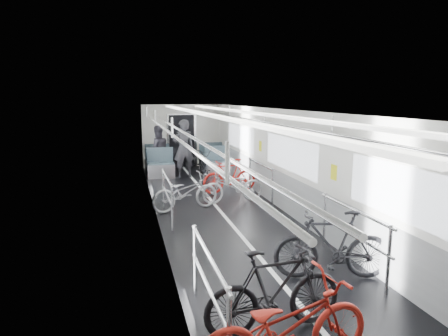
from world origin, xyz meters
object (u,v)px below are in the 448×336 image
object	(u,v)px
bike_aisle	(204,162)
person_seated	(158,150)
bike_left_near	(286,327)
bike_right_far	(230,176)
bike_left_far	(185,192)
person_standing	(184,149)
bike_right_near	(333,245)
bike_left_mid	(275,290)
bike_right_mid	(233,186)

from	to	relation	value
bike_aisle	person_seated	size ratio (longest dim) A/B	1.09
bike_left_near	bike_right_far	xyz separation A→B (m)	(1.39, 7.37, -0.00)
bike_left_far	bike_right_far	world-z (taller)	bike_right_far
person_standing	bike_right_far	bearing A→B (deg)	102.30
bike_left_near	bike_right_near	xyz separation A→B (m)	(1.48, 1.77, 0.04)
bike_left_mid	bike_left_far	size ratio (longest dim) A/B	1.01
bike_left_near	bike_left_far	bearing A→B (deg)	-6.10
person_seated	bike_left_mid	bearing A→B (deg)	83.75
bike_left_far	bike_right_near	size ratio (longest dim) A/B	0.96
bike_right_mid	person_seated	xyz separation A→B (m)	(-1.55, 4.26, 0.43)
bike_right_far	bike_left_mid	bearing A→B (deg)	-18.21
bike_left_mid	bike_aisle	bearing A→B (deg)	-10.47
person_seated	bike_left_far	bearing A→B (deg)	84.03
bike_right_far	bike_aisle	bearing A→B (deg)	178.16
bike_left_mid	bike_left_far	distance (m)	5.27
bike_right_far	bike_aisle	world-z (taller)	bike_aisle
bike_left_mid	person_seated	bearing A→B (deg)	-1.51
bike_left_far	bike_right_mid	size ratio (longest dim) A/B	1.02
bike_left_mid	bike_right_mid	xyz separation A→B (m)	(1.05, 5.66, -0.08)
bike_left_mid	bike_right_near	bearing A→B (deg)	-55.08
bike_left_mid	bike_right_mid	size ratio (longest dim) A/B	1.03
bike_right_near	person_seated	world-z (taller)	person_seated
person_standing	bike_left_near	bearing A→B (deg)	78.88
bike_right_mid	bike_aisle	distance (m)	3.50
bike_left_mid	person_seated	xyz separation A→B (m)	(-0.50, 9.92, 0.35)
bike_left_far	person_seated	bearing A→B (deg)	-12.81
bike_right_near	person_seated	bearing A→B (deg)	-153.84
bike_left_far	bike_right_mid	world-z (taller)	bike_left_far
person_standing	bike_left_far	bearing A→B (deg)	73.66
bike_right_near	bike_right_mid	distance (m)	4.58
bike_left_mid	person_standing	size ratio (longest dim) A/B	0.87
person_seated	bike_aisle	bearing A→B (deg)	143.55
bike_right_near	bike_left_mid	bearing A→B (deg)	-36.22
person_standing	bike_right_near	bearing A→B (deg)	88.79
bike_right_far	bike_left_near	bearing A→B (deg)	-18.41
bike_right_far	bike_right_near	bearing A→B (deg)	-6.78
bike_left_far	bike_right_far	size ratio (longest dim) A/B	1.05
person_standing	bike_aisle	bearing A→B (deg)	171.48
bike_left_near	bike_left_far	xyz separation A→B (m)	(-0.09, 5.95, -0.04)
bike_left_near	bike_right_near	bearing A→B (deg)	-46.88
bike_right_near	bike_right_mid	world-z (taller)	bike_right_near
bike_left_mid	bike_aisle	size ratio (longest dim) A/B	0.91
bike_right_far	person_standing	size ratio (longest dim) A/B	0.82
bike_aisle	person_standing	world-z (taller)	person_standing
bike_right_mid	bike_right_far	world-z (taller)	bike_right_far
bike_left_near	bike_right_far	bearing A→B (deg)	-17.59
bike_left_far	bike_right_near	world-z (taller)	bike_right_near
person_seated	bike_left_near	bearing A→B (deg)	82.74
bike_left_near	bike_aisle	distance (m)	9.90
bike_left_mid	bike_right_mid	world-z (taller)	bike_left_mid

